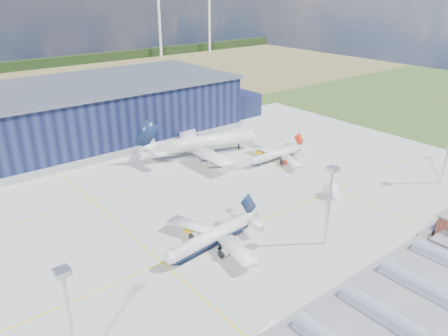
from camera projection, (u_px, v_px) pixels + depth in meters
ground at (229, 213)px, 136.78m from camera, size 600.00×600.00×0.00m
apron at (210, 202)px, 143.98m from camera, size 220.00×160.00×0.08m
farmland at (24, 91)px, 295.29m from camera, size 600.00×220.00×0.01m
hangar at (105, 112)px, 202.19m from camera, size 145.00×62.00×26.10m
glass_concourse at (391, 319)px, 88.41m from camera, size 78.00×23.00×8.60m
light_mast_west at (68, 306)px, 74.70m from camera, size 2.60×2.60×23.00m
light_mast_center at (330, 193)px, 114.92m from camera, size 2.60×2.60×23.00m
airliner_navy at (210, 230)px, 116.62m from camera, size 37.36×36.69×11.13m
airliner_red at (276, 150)px, 175.15m from camera, size 30.38×29.76×9.61m
airliner_widebody at (203, 136)px, 180.14m from camera, size 64.92×64.11×17.31m
gse_tug_a at (191, 230)px, 125.87m from camera, size 2.96×4.09×1.55m
gse_van_a at (270, 334)px, 87.87m from camera, size 6.27×3.73×2.56m
gse_cart_a at (303, 154)px, 182.37m from camera, size 2.10×3.11×1.33m
gse_tug_c at (260, 153)px, 184.05m from camera, size 2.32×3.59×1.54m
gse_van_c at (427, 234)px, 123.30m from camera, size 5.32×2.67×2.52m
airstair at (330, 192)px, 147.25m from camera, size 3.18×5.49×3.30m
car_a at (438, 235)px, 123.58m from camera, size 4.02×2.46×1.28m
car_b at (344, 299)px, 98.87m from camera, size 3.54×1.73×1.12m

